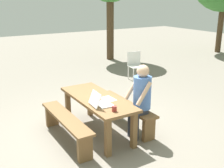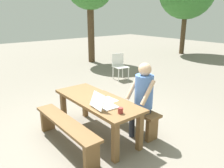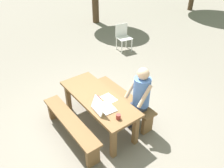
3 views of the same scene
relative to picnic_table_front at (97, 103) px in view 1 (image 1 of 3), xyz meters
name	(u,v)px [view 1 (image 1 of 3)]	position (x,y,z in m)	size (l,w,h in m)	color
ground_plane	(98,132)	(0.00, 0.00, -0.59)	(30.00, 30.00, 0.00)	gray
picnic_table_front	(97,103)	(0.00, 0.00, 0.00)	(1.83, 0.71, 0.71)	brown
bench_near	(66,123)	(0.00, -0.63, -0.24)	(1.69, 0.30, 0.47)	brown
bench_far	(125,109)	(0.00, 0.63, -0.24)	(1.69, 0.30, 0.47)	brown
laptop	(100,102)	(0.37, -0.14, 0.17)	(0.37, 0.37, 0.25)	white
small_pouch	(96,97)	(0.07, -0.06, 0.15)	(0.11, 0.08, 0.07)	#993338
paper_sheet	(108,99)	(0.17, 0.13, 0.11)	(0.30, 0.22, 0.00)	white
coffee_mug	(114,109)	(0.71, -0.07, 0.16)	(0.08, 0.08, 0.09)	#99332D
person_seated	(141,95)	(0.52, 0.60, 0.21)	(0.43, 0.42, 1.35)	#333847
plastic_chair	(136,65)	(-2.55, 2.73, -0.13)	(0.51, 0.51, 0.86)	white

